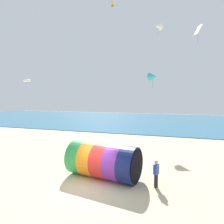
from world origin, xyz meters
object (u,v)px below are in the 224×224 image
kite_cyan_delta (153,77)px  kite_yellow_box (112,4)px  giant_inflatable_tube (103,160)px  kite_yellow_diamond (198,30)px  kite_white_parafoil (27,81)px  kite_handler (156,174)px  kite_white_delta (158,26)px

kite_cyan_delta → kite_yellow_box: bearing=-172.1°
giant_inflatable_tube → kite_yellow_diamond: (6.58, 8.40, 10.88)m
kite_cyan_delta → kite_white_parafoil: 14.70m
giant_inflatable_tube → kite_handler: giant_inflatable_tube is taller
kite_handler → kite_white_parafoil: bearing=161.4°
kite_yellow_box → kite_cyan_delta: 10.56m
kite_white_delta → kite_cyan_delta: kite_white_delta is taller
kite_white_delta → kite_yellow_box: 6.57m
kite_handler → kite_white_delta: size_ratio=1.00×
kite_yellow_box → kite_yellow_diamond: bearing=-20.5°
kite_white_delta → kite_cyan_delta: (-0.35, -1.96, -6.74)m
kite_handler → kite_white_parafoil: size_ratio=1.98×
kite_handler → kite_yellow_diamond: (2.90, 8.85, 11.21)m
giant_inflatable_tube → kite_white_delta: 20.33m
kite_white_delta → kite_white_parafoil: size_ratio=1.98×
kite_yellow_diamond → kite_white_parafoil: 17.76m
giant_inflatable_tube → kite_yellow_diamond: 15.24m
kite_yellow_diamond → kite_cyan_delta: bearing=137.0°
giant_inflatable_tube → kite_white_parafoil: kite_white_parafoil is taller
kite_handler → kite_yellow_box: size_ratio=2.39×
giant_inflatable_tube → kite_white_delta: kite_white_delta is taller
giant_inflatable_tube → kite_white_delta: (2.20, 14.77, 13.80)m
kite_yellow_diamond → kite_yellow_box: size_ratio=2.30×
kite_yellow_box → kite_white_delta: bearing=26.0°
kite_handler → kite_white_delta: (-1.48, 15.21, 14.12)m
kite_handler → kite_yellow_diamond: bearing=71.9°
kite_cyan_delta → kite_white_delta: bearing=80.0°
kite_white_parafoil → giant_inflatable_tube: bearing=-22.6°
kite_white_delta → kite_cyan_delta: 7.03m
kite_yellow_diamond → kite_handler: bearing=-108.1°
giant_inflatable_tube → kite_white_parafoil: 12.46m
kite_handler → giant_inflatable_tube: bearing=173.2°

